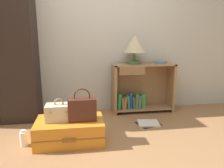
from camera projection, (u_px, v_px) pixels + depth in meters
The scene contains 10 objects.
ground_plane at pixel (103, 157), 2.15m from camera, with size 9.00×9.00×0.00m, color #9E7047.
back_wall at pixel (92, 29), 3.31m from camera, with size 6.40×0.10×2.60m, color beige.
bookshelf at pixel (140, 89), 3.41m from camera, with size 0.97×0.32×0.76m.
table_lamp at pixel (135, 45), 3.24m from camera, with size 0.34×0.34×0.44m.
bowl at pixel (161, 62), 3.38m from camera, with size 0.18×0.18×0.04m, color slate.
suitcase_large at pixel (70, 131), 2.44m from camera, with size 0.76×0.49×0.26m.
train_case at pixel (59, 112), 2.39m from camera, with size 0.30×0.20×0.25m.
handbag at pixel (82, 109), 2.39m from camera, with size 0.31×0.18×0.36m.
bottle at pixel (24, 138), 2.35m from camera, with size 0.08×0.08×0.18m.
open_book_on_floor at pixel (148, 123), 2.95m from camera, with size 0.37×0.34×0.02m.
Camera 1 is at (-0.19, -1.93, 1.18)m, focal length 34.29 mm.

